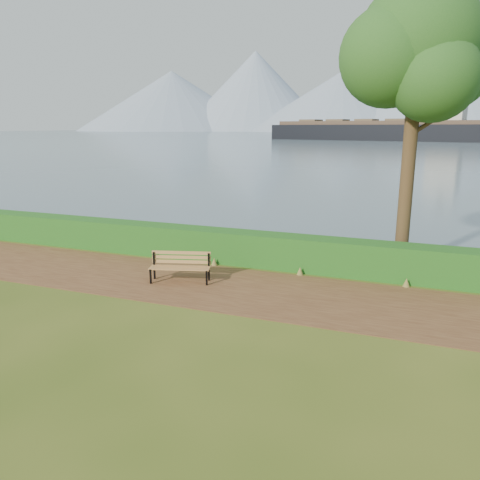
% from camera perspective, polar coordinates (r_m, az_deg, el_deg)
% --- Properties ---
extents(ground, '(140.00, 140.00, 0.00)m').
position_cam_1_polar(ground, '(12.26, -2.31, -6.22)').
color(ground, '#3A5017').
rests_on(ground, ground).
extents(path, '(40.00, 3.40, 0.01)m').
position_cam_1_polar(path, '(12.52, -1.77, -5.76)').
color(path, '#522F1C').
rests_on(path, ground).
extents(hedge, '(32.00, 0.85, 1.00)m').
position_cam_1_polar(hedge, '(14.43, 1.71, -1.06)').
color(hedge, '#1A4C15').
rests_on(hedge, ground).
extents(water, '(700.00, 510.00, 0.00)m').
position_cam_1_polar(water, '(270.66, 20.27, 11.98)').
color(water, '#476073').
rests_on(water, ground).
extents(mountains, '(585.00, 190.00, 70.00)m').
position_cam_1_polar(mountains, '(417.53, 19.66, 16.15)').
color(mountains, '#7A8BA3').
rests_on(mountains, ground).
extents(bench, '(1.71, 0.91, 0.83)m').
position_cam_1_polar(bench, '(12.95, -7.28, -3.01)').
color(bench, black).
rests_on(bench, ground).
extents(tree, '(4.07, 3.51, 8.31)m').
position_cam_1_polar(tree, '(14.45, 20.84, 20.83)').
color(tree, '#3E2B19').
rests_on(tree, ground).
extents(cargo_ship, '(65.81, 25.37, 19.80)m').
position_cam_1_polar(cargo_ship, '(150.04, 16.79, 12.65)').
color(cargo_ship, black).
rests_on(cargo_ship, ground).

